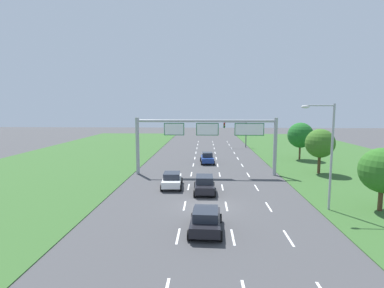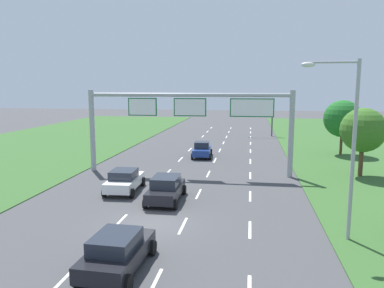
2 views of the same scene
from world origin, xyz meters
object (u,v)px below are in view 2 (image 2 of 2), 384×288
Objects in this scene: car_near_red at (202,150)px; car_far_ahead at (166,188)px; street_lamp at (346,135)px; sign_gantry at (191,115)px; traffic_light_mast at (259,110)px; roadside_tree_far at (343,119)px; roadside_tree_mid at (363,130)px; car_lead_silver at (124,180)px; car_mid_lane at (117,251)px.

car_near_red is 15.42m from car_far_ahead.
car_near_red is at bearing 114.69° from street_lamp.
street_lamp is (9.20, -12.58, 0.13)m from sign_gantry.
roadside_tree_far is at bearing -59.98° from traffic_light_mast.
roadside_tree_mid is (14.20, 8.89, 2.99)m from car_far_ahead.
traffic_light_mast is at bearing 94.62° from street_lamp.
traffic_light_mast is 16.85m from roadside_tree_far.
street_lamp is 24.30m from roadside_tree_far.
car_lead_silver is (-3.71, -13.66, 0.00)m from car_near_red.
street_lamp reaches higher than car_far_ahead.
car_near_red is 22.57m from street_lamp.
car_lead_silver is 19.21m from roadside_tree_mid.
traffic_light_mast reaches higher than car_lead_silver.
car_mid_lane is 11.35m from street_lamp.
roadside_tree_mid is at bearing 54.31° from car_mid_lane.
traffic_light_mast is 25.84m from roadside_tree_mid.
sign_gantry is 3.07× the size of roadside_tree_mid.
sign_gantry reaches higher than car_far_ahead.
roadside_tree_far is (14.53, 11.10, -1.03)m from sign_gantry.
car_lead_silver is 33.44m from traffic_light_mast.
roadside_tree_far reaches higher than car_lead_silver.
car_far_ahead is (-0.34, -15.42, 0.03)m from car_near_red.
traffic_light_mast is 0.66× the size of street_lamp.
sign_gantry is at bearing -142.63° from roadside_tree_far.
roadside_tree_mid is at bearing -94.15° from roadside_tree_far.
roadside_tree_mid is 10.10m from roadside_tree_far.
car_near_red is 24.66m from car_mid_lane.
street_lamp is at bearing -108.69° from roadside_tree_mid.
car_near_red reaches higher than car_far_ahead.
car_far_ahead is (3.37, -1.75, 0.03)m from car_lead_silver.
roadside_tree_far reaches higher than car_far_ahead.
roadside_tree_far is at bearing 40.50° from car_lead_silver.
car_near_red is 0.24× the size of sign_gantry.
sign_gantry is 3.08× the size of traffic_light_mast.
car_near_red is 19.40m from traffic_light_mast.
car_lead_silver is at bearing -121.66° from sign_gantry.
car_mid_lane is 0.71× the size of roadside_tree_far.
street_lamp is 14.42m from roadside_tree_mid.
street_lamp is (3.10, -38.27, 1.21)m from traffic_light_mast.
sign_gantry is 18.32m from roadside_tree_far.
traffic_light_mast is at bearing 70.01° from car_lead_silver.
sign_gantry is at bearing 91.21° from car_mid_lane.
sign_gantry reaches higher than roadside_tree_far.
traffic_light_mast is (6.10, 25.69, -1.08)m from sign_gantry.
car_far_ahead is 8.89m from sign_gantry.
car_mid_lane is (-0.23, -24.66, -0.00)m from car_near_red.
sign_gantry is 2.03× the size of street_lamp.
car_far_ahead is at bearing -128.22° from roadside_tree_far.
car_near_red is 0.70× the size of roadside_tree_far.
car_lead_silver is 3.80m from car_far_ahead.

